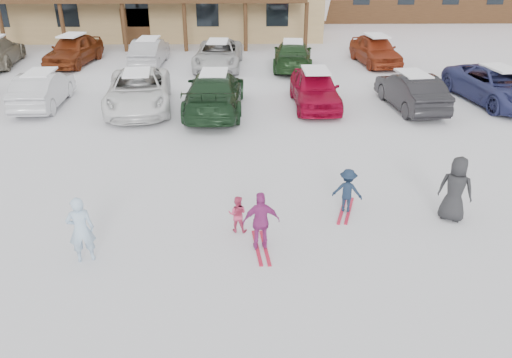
{
  "coord_description": "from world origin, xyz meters",
  "views": [
    {
      "loc": [
        0.12,
        -9.8,
        6.27
      ],
      "look_at": [
        0.3,
        1.0,
        1.0
      ],
      "focal_mm": 35.0,
      "sensor_mm": 36.0,
      "label": 1
    }
  ],
  "objects_px": {
    "parked_car_1": "(43,89)",
    "parked_car_2": "(139,91)",
    "parked_car_11": "(293,55)",
    "adult_skier": "(81,230)",
    "parked_car_8": "(74,50)",
    "child_magenta": "(261,221)",
    "parked_car_4": "(315,88)",
    "parked_car_6": "(498,85)",
    "parked_car_10": "(218,55)",
    "parked_car_5": "(411,91)",
    "parked_car_12": "(375,50)",
    "toddler_red": "(237,214)",
    "parked_car_9": "(150,52)",
    "child_navy": "(347,191)",
    "bystander_dark": "(456,189)",
    "parked_car_3": "(215,92)"
  },
  "relations": [
    {
      "from": "adult_skier",
      "to": "parked_car_9",
      "type": "relative_size",
      "value": 0.36
    },
    {
      "from": "parked_car_4",
      "to": "parked_car_5",
      "type": "distance_m",
      "value": 3.82
    },
    {
      "from": "parked_car_10",
      "to": "parked_car_4",
      "type": "bearing_deg",
      "value": -55.13
    },
    {
      "from": "child_magenta",
      "to": "parked_car_5",
      "type": "xyz_separation_m",
      "value": [
        6.23,
        9.97,
        0.02
      ]
    },
    {
      "from": "child_magenta",
      "to": "parked_car_11",
      "type": "height_order",
      "value": "parked_car_11"
    },
    {
      "from": "child_navy",
      "to": "parked_car_4",
      "type": "xyz_separation_m",
      "value": [
        0.25,
        8.68,
        0.17
      ]
    },
    {
      "from": "parked_car_4",
      "to": "parked_car_1",
      "type": "bearing_deg",
      "value": 177.64
    },
    {
      "from": "parked_car_10",
      "to": "parked_car_12",
      "type": "height_order",
      "value": "parked_car_12"
    },
    {
      "from": "parked_car_2",
      "to": "parked_car_9",
      "type": "distance_m",
      "value": 7.68
    },
    {
      "from": "child_magenta",
      "to": "parked_car_2",
      "type": "xyz_separation_m",
      "value": [
        -4.63,
        10.12,
        0.05
      ]
    },
    {
      "from": "parked_car_2",
      "to": "parked_car_11",
      "type": "relative_size",
      "value": 1.1
    },
    {
      "from": "bystander_dark",
      "to": "parked_car_1",
      "type": "height_order",
      "value": "bystander_dark"
    },
    {
      "from": "parked_car_10",
      "to": "parked_car_11",
      "type": "xyz_separation_m",
      "value": [
        3.88,
        -0.16,
        -0.0
      ]
    },
    {
      "from": "parked_car_5",
      "to": "parked_car_9",
      "type": "xyz_separation_m",
      "value": [
        -11.77,
        7.78,
        -0.01
      ]
    },
    {
      "from": "parked_car_6",
      "to": "bystander_dark",
      "type": "bearing_deg",
      "value": -129.34
    },
    {
      "from": "adult_skier",
      "to": "parked_car_8",
      "type": "relative_size",
      "value": 0.33
    },
    {
      "from": "parked_car_4",
      "to": "parked_car_8",
      "type": "distance_m",
      "value": 14.26
    },
    {
      "from": "toddler_red",
      "to": "child_navy",
      "type": "bearing_deg",
      "value": -152.12
    },
    {
      "from": "parked_car_4",
      "to": "parked_car_6",
      "type": "relative_size",
      "value": 0.83
    },
    {
      "from": "bystander_dark",
      "to": "parked_car_2",
      "type": "relative_size",
      "value": 0.31
    },
    {
      "from": "parked_car_2",
      "to": "parked_car_4",
      "type": "xyz_separation_m",
      "value": [
        7.06,
        0.19,
        0.01
      ]
    },
    {
      "from": "toddler_red",
      "to": "parked_car_1",
      "type": "height_order",
      "value": "parked_car_1"
    },
    {
      "from": "parked_car_4",
      "to": "parked_car_6",
      "type": "height_order",
      "value": "parked_car_4"
    },
    {
      "from": "toddler_red",
      "to": "parked_car_9",
      "type": "height_order",
      "value": "parked_car_9"
    },
    {
      "from": "child_magenta",
      "to": "parked_car_5",
      "type": "distance_m",
      "value": 11.76
    },
    {
      "from": "parked_car_4",
      "to": "parked_car_12",
      "type": "bearing_deg",
      "value": 59.24
    },
    {
      "from": "child_magenta",
      "to": "parked_car_1",
      "type": "bearing_deg",
      "value": -57.1
    },
    {
      "from": "parked_car_10",
      "to": "child_navy",
      "type": "bearing_deg",
      "value": -73.15
    },
    {
      "from": "child_navy",
      "to": "parked_car_11",
      "type": "distance_m",
      "value": 15.14
    },
    {
      "from": "bystander_dark",
      "to": "parked_car_1",
      "type": "distance_m",
      "value": 16.19
    },
    {
      "from": "parked_car_2",
      "to": "parked_car_5",
      "type": "xyz_separation_m",
      "value": [
        10.86,
        -0.15,
        -0.03
      ]
    },
    {
      "from": "adult_skier",
      "to": "parked_car_4",
      "type": "xyz_separation_m",
      "value": [
        6.21,
        10.69,
        -0.01
      ]
    },
    {
      "from": "parked_car_4",
      "to": "parked_car_9",
      "type": "relative_size",
      "value": 1.03
    },
    {
      "from": "parked_car_5",
      "to": "parked_car_6",
      "type": "height_order",
      "value": "parked_car_6"
    },
    {
      "from": "parked_car_12",
      "to": "parked_car_2",
      "type": "bearing_deg",
      "value": -152.98
    },
    {
      "from": "child_magenta",
      "to": "bystander_dark",
      "type": "distance_m",
      "value": 4.84
    },
    {
      "from": "child_magenta",
      "to": "adult_skier",
      "type": "bearing_deg",
      "value": -0.61
    },
    {
      "from": "adult_skier",
      "to": "parked_car_2",
      "type": "distance_m",
      "value": 10.54
    },
    {
      "from": "parked_car_1",
      "to": "parked_car_2",
      "type": "relative_size",
      "value": 0.8
    },
    {
      "from": "parked_car_1",
      "to": "parked_car_2",
      "type": "height_order",
      "value": "parked_car_2"
    },
    {
      "from": "bystander_dark",
      "to": "toddler_red",
      "type": "bearing_deg",
      "value": 35.58
    },
    {
      "from": "parked_car_4",
      "to": "adult_skier",
      "type": "bearing_deg",
      "value": -121.52
    },
    {
      "from": "toddler_red",
      "to": "parked_car_6",
      "type": "relative_size",
      "value": 0.17
    },
    {
      "from": "toddler_red",
      "to": "parked_car_2",
      "type": "xyz_separation_m",
      "value": [
        -4.1,
        9.38,
        0.29
      ]
    },
    {
      "from": "child_magenta",
      "to": "parked_car_4",
      "type": "height_order",
      "value": "parked_car_4"
    },
    {
      "from": "bystander_dark",
      "to": "parked_car_9",
      "type": "xyz_separation_m",
      "value": [
        -10.22,
        16.54,
        -0.12
      ]
    },
    {
      "from": "child_navy",
      "to": "parked_car_5",
      "type": "xyz_separation_m",
      "value": [
        4.05,
        8.34,
        0.13
      ]
    },
    {
      "from": "bystander_dark",
      "to": "parked_car_3",
      "type": "xyz_separation_m",
      "value": [
        -6.26,
        8.44,
        -0.04
      ]
    },
    {
      "from": "child_navy",
      "to": "bystander_dark",
      "type": "relative_size",
      "value": 0.71
    },
    {
      "from": "parked_car_10",
      "to": "parked_car_1",
      "type": "bearing_deg",
      "value": -134.21
    }
  ]
}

